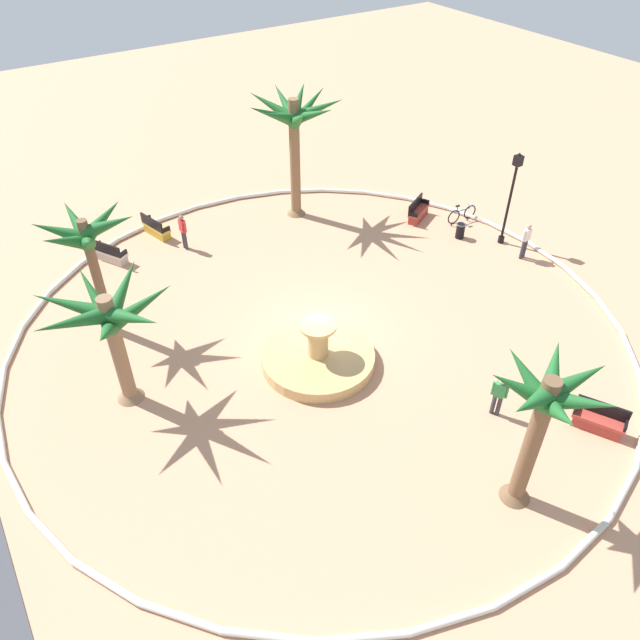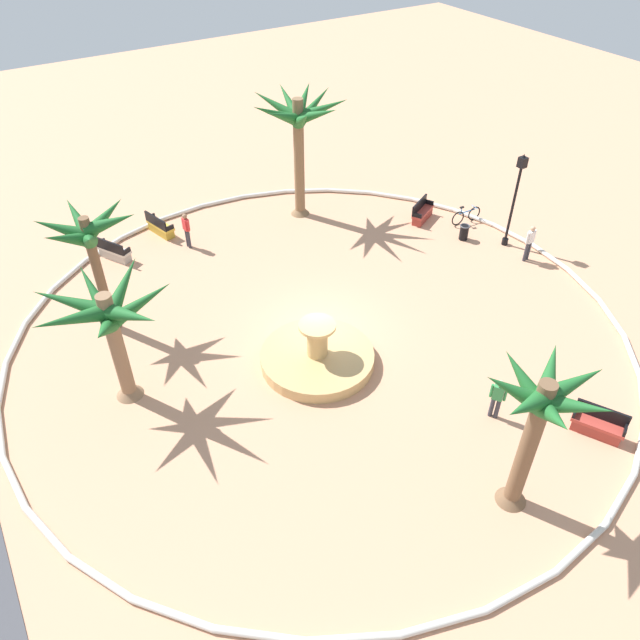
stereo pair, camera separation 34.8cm
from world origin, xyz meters
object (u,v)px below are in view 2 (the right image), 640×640
Objects in this scene: bench_north at (422,213)px; bicycle_red_frame at (466,215)px; fountain at (317,357)px; person_cyclist_helmet at (530,241)px; palm_tree_mid_plaza at (298,123)px; lamppost at (516,194)px; palm_tree_by_curb at (539,414)px; person_cyclist_photo at (497,397)px; bench_southeast at (598,426)px; palm_tree_near_fountain at (89,241)px; palm_tree_far_side at (109,320)px; trash_bin at (464,232)px; person_pedestrian_stroll at (186,229)px; bench_west at (114,252)px; bench_east at (160,227)px.

bench_north reaches higher than bicycle_red_frame.
fountain is 11.37m from person_cyclist_helmet.
lamppost is at bearing -138.76° from palm_tree_mid_plaza.
palm_tree_by_curb is at bearing 169.31° from palm_tree_mid_plaza.
person_cyclist_helmet is at bearing -52.56° from person_cyclist_photo.
fountain is 12.22m from bicycle_red_frame.
person_cyclist_helmet is (8.21, -5.55, 0.61)m from bench_southeast.
palm_tree_near_fountain is 3.97m from palm_tree_far_side.
person_cyclist_photo is (-8.75, 6.65, 0.51)m from trash_bin.
palm_tree_far_side is 1.02× the size of lamppost.
person_pedestrian_stroll reaches higher than bicycle_red_frame.
fountain is 2.47× the size of bench_west.
person_pedestrian_stroll is at bearing 58.95° from lamppost.
lamppost is at bearing -175.57° from bicycle_red_frame.
bench_west is at bearing 57.79° from person_cyclist_helmet.
person_cyclist_helmet is (-2.78, -1.15, 0.57)m from trash_bin.
palm_tree_mid_plaza is 3.55× the size of bench_east.
person_pedestrian_stroll is at bearing 21.34° from bench_southeast.
bench_north reaches higher than trash_bin.
bench_southeast is at bearing 158.16° from trash_bin.
bench_west and bench_north have the same top height.
fountain reaches higher than bicycle_red_frame.
palm_tree_by_curb is 3.08× the size of person_cyclist_photo.
palm_tree_far_side is (-7.62, 11.20, -1.30)m from palm_tree_mid_plaza.
bench_east is 16.74m from person_cyclist_helmet.
bench_west reaches higher than trash_bin.
palm_tree_near_fountain is 11.25m from palm_tree_mid_plaza.
lamppost is 11.00m from person_cyclist_photo.
bench_southeast is 0.98× the size of person_pedestrian_stroll.
lamppost is (-8.26, -15.55, 2.22)m from bench_west.
bench_west is (10.48, 4.06, 0.07)m from fountain.
bench_north and bench_southeast have the same top height.
palm_tree_far_side reaches higher than person_cyclist_photo.
trash_bin is at bearing -139.47° from palm_tree_mid_plaza.
bench_east is at bearing 74.72° from palm_tree_mid_plaza.
trash_bin is at bearing -168.23° from bench_north.
palm_tree_by_curb is 6.78× the size of trash_bin.
bench_north is at bearing -30.12° from palm_tree_by_curb.
trash_bin is (10.99, -4.40, 0.04)m from bench_southeast.
palm_tree_far_side is at bearing 71.97° from fountain.
palm_tree_near_fountain is 6.69m from person_pedestrian_stroll.
lamppost is 2.16m from person_cyclist_helmet.
palm_tree_by_curb is at bearing -170.34° from bench_east.
fountain is 9.74m from person_pedestrian_stroll.
palm_tree_mid_plaza reaches higher than palm_tree_near_fountain.
bench_east is at bearing 56.20° from trash_bin.
bench_north is at bearing -109.26° from person_pedestrian_stroll.
palm_tree_near_fountain reaches higher than person_pedestrian_stroll.
bench_west and bench_southeast have the same top height.
person_cyclist_photo is (-5.18, -3.52, 0.62)m from fountain.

